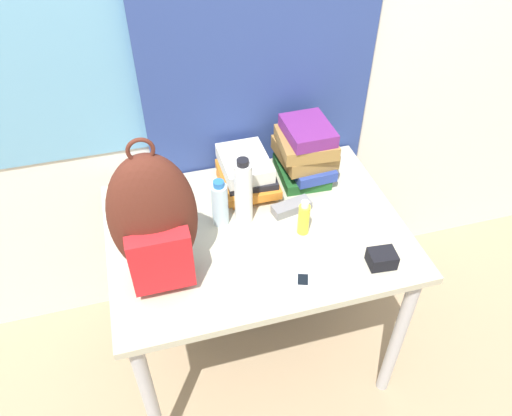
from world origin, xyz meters
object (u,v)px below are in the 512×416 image
(backpack, at_px, (154,222))
(camera_pouch, at_px, (382,259))
(book_stack_center, at_px, (305,151))
(book_stack_left, at_px, (246,173))
(sunglasses_case, at_px, (291,207))
(water_bottle, at_px, (220,204))
(cell_phone, at_px, (303,281))
(sports_bottle, at_px, (243,192))
(sunscreen_bottle, at_px, (304,218))

(backpack, height_order, camera_pouch, backpack)
(backpack, distance_m, book_stack_center, 0.73)
(book_stack_left, relative_size, sunglasses_case, 1.73)
(water_bottle, bearing_deg, sunglasses_case, -2.33)
(book_stack_left, height_order, cell_phone, book_stack_left)
(water_bottle, relative_size, sports_bottle, 0.70)
(water_bottle, distance_m, sports_bottle, 0.10)
(sunscreen_bottle, bearing_deg, backpack, -174.13)
(book_stack_center, relative_size, camera_pouch, 2.65)
(sports_bottle, relative_size, sunglasses_case, 1.75)
(sports_bottle, bearing_deg, sunglasses_case, -0.57)
(sunscreen_bottle, distance_m, camera_pouch, 0.30)
(sunglasses_case, bearing_deg, sunscreen_bottle, -87.97)
(backpack, xyz_separation_m, camera_pouch, (0.72, -0.17, -0.20))
(water_bottle, bearing_deg, camera_pouch, -35.99)
(backpack, xyz_separation_m, water_bottle, (0.24, 0.18, -0.14))
(backpack, bearing_deg, book_stack_left, 42.89)
(water_bottle, distance_m, cell_phone, 0.41)
(backpack, height_order, sports_bottle, backpack)
(water_bottle, relative_size, sunscreen_bottle, 1.34)
(backpack, xyz_separation_m, sunglasses_case, (0.51, 0.17, -0.21))
(sunscreen_bottle, xyz_separation_m, cell_phone, (-0.08, -0.22, -0.06))
(backpack, distance_m, sports_bottle, 0.38)
(book_stack_left, distance_m, cell_phone, 0.53)
(backpack, bearing_deg, book_stack_center, 29.97)
(backpack, xyz_separation_m, sunscreen_bottle, (0.51, 0.05, -0.16))
(sports_bottle, bearing_deg, water_bottle, 173.91)
(book_stack_left, bearing_deg, water_bottle, -129.73)
(book_stack_center, relative_size, sports_bottle, 0.94)
(water_bottle, xyz_separation_m, camera_pouch, (0.48, -0.35, -0.06))
(book_stack_left, distance_m, sunscreen_bottle, 0.33)
(book_stack_left, height_order, sports_bottle, sports_bottle)
(cell_phone, distance_m, sunglasses_case, 0.35)
(backpack, xyz_separation_m, sports_bottle, (0.32, 0.17, -0.10))
(camera_pouch, bearing_deg, water_bottle, 144.01)
(water_bottle, bearing_deg, cell_phone, -61.06)
(water_bottle, height_order, camera_pouch, water_bottle)
(water_bottle, relative_size, sunglasses_case, 1.23)
(sports_bottle, relative_size, cell_phone, 2.47)
(book_stack_left, height_order, sunscreen_bottle, sunscreen_bottle)
(book_stack_center, relative_size, sunscreen_bottle, 1.79)
(sports_bottle, relative_size, sunscreen_bottle, 1.91)
(water_bottle, distance_m, sunscreen_bottle, 0.30)
(backpack, relative_size, camera_pouch, 5.43)
(cell_phone, distance_m, camera_pouch, 0.28)
(book_stack_center, distance_m, sunglasses_case, 0.25)
(sunglasses_case, bearing_deg, book_stack_center, 58.52)
(backpack, xyz_separation_m, cell_phone, (0.43, -0.17, -0.22))
(sunscreen_bottle, height_order, camera_pouch, sunscreen_bottle)
(water_bottle, height_order, sunscreen_bottle, water_bottle)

